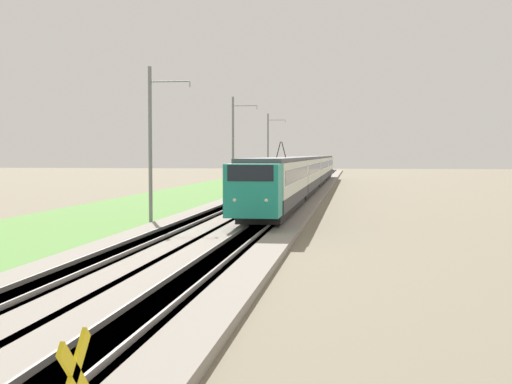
{
  "coord_description": "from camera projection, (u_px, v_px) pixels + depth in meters",
  "views": [
    {
      "loc": [
        -4.6,
        -9.02,
        4.09
      ],
      "look_at": [
        31.16,
        -4.09,
        2.18
      ],
      "focal_mm": 50.0,
      "sensor_mm": 36.0,
      "label": 1
    }
  ],
  "objects": [
    {
      "name": "catenary_mast_mid",
      "position": [
        151.0,
        143.0,
        41.88
      ],
      "size": [
        0.22,
        2.56,
        9.24
      ],
      "color": "slate",
      "rests_on": "ground"
    },
    {
      "name": "track_main",
      "position": [
        237.0,
        205.0,
        55.45
      ],
      "size": [
        240.0,
        1.57,
        0.45
      ],
      "color": "#4C4238",
      "rests_on": "ground"
    },
    {
      "name": "track_adjacent",
      "position": [
        289.0,
        205.0,
        54.89
      ],
      "size": [
        240.0,
        1.57,
        0.45
      ],
      "color": "#4C4238",
      "rests_on": "ground"
    },
    {
      "name": "passenger_train",
      "position": [
        308.0,
        171.0,
        77.3
      ],
      "size": [
        86.73,
        2.82,
        4.96
      ],
      "rotation": [
        0.0,
        0.0,
        3.14
      ],
      "color": "teal",
      "rests_on": "ground"
    },
    {
      "name": "catenary_mast_far",
      "position": [
        234.0,
        145.0,
        70.51
      ],
      "size": [
        0.22,
        2.56,
        9.79
      ],
      "color": "slate",
      "rests_on": "ground"
    },
    {
      "name": "ballast_adjacent",
      "position": [
        289.0,
        205.0,
        54.89
      ],
      "size": [
        240.0,
        4.4,
        0.3
      ],
      "color": "gray",
      "rests_on": "ground"
    },
    {
      "name": "ballast_main",
      "position": [
        237.0,
        205.0,
        55.45
      ],
      "size": [
        240.0,
        4.4,
        0.3
      ],
      "color": "gray",
      "rests_on": "ground"
    },
    {
      "name": "catenary_mast_distant",
      "position": [
        268.0,
        148.0,
        99.16
      ],
      "size": [
        0.22,
        2.56,
        9.76
      ],
      "color": "slate",
      "rests_on": "ground"
    },
    {
      "name": "grass_verge",
      "position": [
        166.0,
        205.0,
        56.23
      ],
      "size": [
        240.0,
        13.47,
        0.12
      ],
      "color": "#5B8E42",
      "rests_on": "ground"
    }
  ]
}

